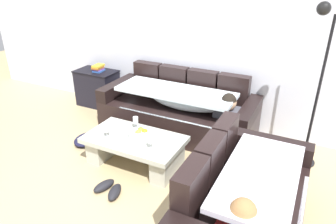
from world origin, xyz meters
The scene contains 15 objects.
ground_plane centered at (0.00, 0.00, 0.00)m, with size 14.00×14.00×0.00m, color tan.
back_wall centered at (0.00, 2.15, 1.35)m, with size 9.00×0.10×2.70m, color silver.
couch_along_wall centered at (-0.10, 1.62, 0.33)m, with size 2.27×0.92×0.88m.
couch_near_window centered at (1.26, 0.10, 0.33)m, with size 0.92×1.70×0.88m.
coffee_table centered at (-0.22, 0.57, 0.24)m, with size 1.20×0.68×0.38m.
fruit_bowl centered at (-0.17, 0.62, 0.42)m, with size 0.28×0.28×0.10m.
wine_glass_near_left centered at (-0.52, 0.43, 0.50)m, with size 0.07×0.07×0.17m.
wine_glass_near_right centered at (0.09, 0.44, 0.50)m, with size 0.07×0.07×0.17m.
wine_glass_far_back centered at (-0.32, 0.77, 0.50)m, with size 0.07×0.07×0.17m.
open_magazine centered at (0.02, 0.68, 0.39)m, with size 0.28×0.21×0.01m, color white.
side_cabinet centered at (-1.82, 1.85, 0.32)m, with size 0.72×0.44×0.64m.
book_stack_on_cabinet centered at (-1.76, 1.85, 0.70)m, with size 0.17×0.22×0.12m.
floor_lamp centered at (1.62, 1.53, 1.12)m, with size 0.33×0.31×1.95m.
pair_of_shoes centered at (-0.18, -0.03, 0.04)m, with size 0.36×0.33×0.09m.
crumpled_garment centered at (-1.10, 0.69, 0.06)m, with size 0.40×0.32×0.12m, color #191933.
Camera 1 is at (1.61, -2.13, 2.24)m, focal length 32.65 mm.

